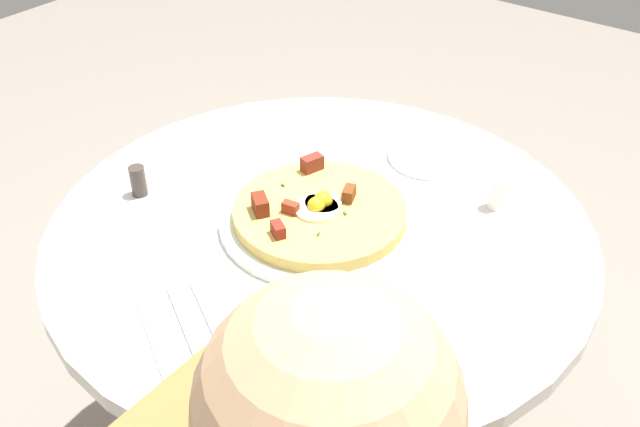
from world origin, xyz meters
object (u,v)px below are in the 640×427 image
object	(u,v)px
dining_table	(320,297)
salt_shaker	(497,193)
water_glass	(408,372)
bread_plate	(429,156)
fork	(210,318)
pepper_shaker	(138,181)
knife	(185,326)
pizza_plate	(320,220)
breakfast_pizza	(319,211)

from	to	relation	value
dining_table	salt_shaker	bearing A→B (deg)	46.22
water_glass	bread_plate	bearing A→B (deg)	117.41
fork	pepper_shaker	world-z (taller)	pepper_shaker
water_glass	pepper_shaker	bearing A→B (deg)	170.34
fork	knife	xyz separation A→B (m)	(-0.02, -0.03, 0.00)
bread_plate	fork	size ratio (longest dim) A/B	0.87
knife	water_glass	size ratio (longest dim) A/B	1.72
pizza_plate	fork	bearing A→B (deg)	-86.58
fork	water_glass	distance (m)	0.30
knife	salt_shaker	world-z (taller)	salt_shaker
breakfast_pizza	water_glass	distance (m)	0.39
bread_plate	fork	world-z (taller)	bread_plate
pizza_plate	fork	size ratio (longest dim) A/B	1.87
dining_table	pizza_plate	xyz separation A→B (m)	(-0.00, 0.00, 0.17)
knife	water_glass	bearing A→B (deg)	-136.45
dining_table	pepper_shaker	distance (m)	0.38
dining_table	knife	bearing A→B (deg)	-90.35
fork	pepper_shaker	xyz separation A→B (m)	(-0.32, 0.15, 0.02)
bread_plate	water_glass	size ratio (longest dim) A/B	1.50
pizza_plate	bread_plate	xyz separation A→B (m)	(0.04, 0.29, -0.00)
breakfast_pizza	salt_shaker	bearing A→B (deg)	45.70
dining_table	fork	bearing A→B (deg)	-86.79
breakfast_pizza	dining_table	bearing A→B (deg)	-25.02
bread_plate	fork	xyz separation A→B (m)	(-0.03, -0.57, 0.00)
bread_plate	breakfast_pizza	bearing A→B (deg)	-98.66
pizza_plate	fork	xyz separation A→B (m)	(0.02, -0.28, 0.00)
breakfast_pizza	bread_plate	xyz separation A→B (m)	(0.04, 0.29, -0.02)
pizza_plate	pepper_shaker	bearing A→B (deg)	-157.65
bread_plate	fork	bearing A→B (deg)	-92.59
breakfast_pizza	pepper_shaker	world-z (taller)	breakfast_pizza
pizza_plate	bread_plate	distance (m)	0.29
water_glass	salt_shaker	size ratio (longest dim) A/B	1.84
water_glass	dining_table	bearing A→B (deg)	143.58
fork	pizza_plate	bearing A→B (deg)	-57.63
knife	pizza_plate	bearing A→B (deg)	-61.18
breakfast_pizza	pepper_shaker	xyz separation A→B (m)	(-0.30, -0.12, 0.00)
pizza_plate	dining_table	bearing A→B (deg)	-56.69
pepper_shaker	dining_table	bearing A→B (deg)	21.99
bread_plate	salt_shaker	distance (m)	0.18
bread_plate	pepper_shaker	bearing A→B (deg)	-130.09
bread_plate	pizza_plate	bearing A→B (deg)	-98.39
pizza_plate	water_glass	bearing A→B (deg)	-36.53
breakfast_pizza	bread_plate	bearing A→B (deg)	81.34
salt_shaker	dining_table	bearing A→B (deg)	-133.78
pizza_plate	knife	size ratio (longest dim) A/B	1.87
dining_table	bread_plate	bearing A→B (deg)	81.88
breakfast_pizza	salt_shaker	size ratio (longest dim) A/B	5.06
dining_table	pepper_shaker	bearing A→B (deg)	-158.01
dining_table	breakfast_pizza	distance (m)	0.19
bread_plate	knife	bearing A→B (deg)	-94.12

